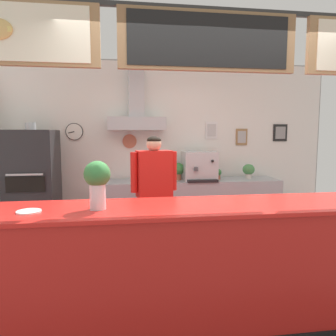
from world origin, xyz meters
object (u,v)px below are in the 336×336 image
object	(u,v)px
espresso_machine	(199,166)
potted_oregano	(217,173)
potted_sage	(178,170)
shop_worker	(154,200)
basil_vase	(97,182)
pizza_oven	(34,190)
condiment_plate	(29,212)
potted_thyme	(249,170)
potted_rosemary	(157,171)

from	to	relation	value
espresso_machine	potted_oregano	xyz separation A→B (m)	(0.31, 0.04, -0.13)
potted_sage	potted_oregano	size ratio (longest dim) A/B	1.57
shop_worker	potted_sage	size ratio (longest dim) A/B	5.85
potted_sage	basil_vase	xyz separation A→B (m)	(-1.04, -2.45, 0.21)
basil_vase	espresso_machine	bearing A→B (deg)	60.18
pizza_oven	potted_oregano	world-z (taller)	pizza_oven
potted_sage	basil_vase	bearing A→B (deg)	-113.08
potted_sage	potted_oregano	world-z (taller)	potted_sage
condiment_plate	basil_vase	bearing A→B (deg)	2.94
potted_thyme	potted_oregano	world-z (taller)	potted_thyme
potted_rosemary	potted_sage	bearing A→B (deg)	1.16
potted_rosemary	basil_vase	distance (m)	2.55
potted_rosemary	potted_sage	xyz separation A→B (m)	(0.33, 0.01, 0.01)
potted_rosemary	potted_thyme	world-z (taller)	potted_rosemary
condiment_plate	potted_oregano	bearing A→B (deg)	48.54
shop_worker	potted_oregano	size ratio (longest dim) A/B	9.21
potted_thyme	condiment_plate	xyz separation A→B (m)	(-2.70, -2.47, 0.03)
espresso_machine	potted_sage	bearing A→B (deg)	170.22
shop_worker	potted_rosemary	world-z (taller)	shop_worker
pizza_oven	potted_sage	size ratio (longest dim) A/B	6.51
potted_oregano	basil_vase	xyz separation A→B (m)	(-1.68, -2.43, 0.28)
potted_thyme	potted_oregano	xyz separation A→B (m)	(-0.53, -0.01, -0.04)
potted_rosemary	potted_thyme	bearing A→B (deg)	-0.03
potted_oregano	basil_vase	size ratio (longest dim) A/B	0.47
potted_oregano	basil_vase	bearing A→B (deg)	-124.62
potted_oregano	condiment_plate	size ratio (longest dim) A/B	0.98
potted_rosemary	potted_sage	size ratio (longest dim) A/B	0.91
potted_oregano	condiment_plate	bearing A→B (deg)	-131.46
espresso_machine	potted_oregano	size ratio (longest dim) A/B	2.96
condiment_plate	espresso_machine	bearing A→B (deg)	52.38
condiment_plate	basil_vase	size ratio (longest dim) A/B	0.47
potted_rosemary	espresso_machine	bearing A→B (deg)	-4.34
potted_rosemary	condiment_plate	world-z (taller)	potted_rosemary
espresso_machine	potted_thyme	distance (m)	0.84
potted_oregano	condiment_plate	xyz separation A→B (m)	(-2.17, -2.46, 0.07)
espresso_machine	potted_rosemary	size ratio (longest dim) A/B	2.05
espresso_machine	basil_vase	world-z (taller)	basil_vase
condiment_plate	potted_sage	bearing A→B (deg)	58.18
shop_worker	potted_thyme	size ratio (longest dim) A/B	6.80
shop_worker	espresso_machine	distance (m)	1.47
shop_worker	potted_sage	world-z (taller)	shop_worker
pizza_oven	potted_oregano	size ratio (longest dim) A/B	10.24
potted_thyme	basil_vase	world-z (taller)	basil_vase
pizza_oven	potted_sage	distance (m)	2.12
espresso_machine	potted_sage	size ratio (longest dim) A/B	1.88
potted_rosemary	basil_vase	world-z (taller)	basil_vase
pizza_oven	basil_vase	xyz separation A→B (m)	(1.05, -2.18, 0.42)
shop_worker	espresso_machine	xyz separation A→B (m)	(0.82, 1.18, 0.26)
espresso_machine	condiment_plate	distance (m)	3.05
espresso_machine	basil_vase	xyz separation A→B (m)	(-1.37, -2.39, 0.15)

